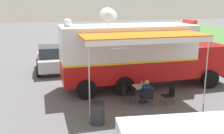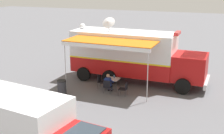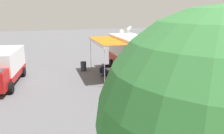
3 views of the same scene
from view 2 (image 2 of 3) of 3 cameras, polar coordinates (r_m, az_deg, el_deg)
The scene contains 13 objects.
ground_plane at distance 21.72m, azimuth 2.11°, elevation -2.40°, with size 100.00×100.00×0.00m, color #5B5B60.
lot_stripe at distance 25.83m, azimuth 0.56°, elevation 0.65°, with size 0.12×4.80×0.01m, color silver.
command_truck at distance 20.91m, azimuth 4.06°, elevation 2.38°, with size 5.03×9.56×4.53m.
folding_table at distance 19.59m, azimuth 0.18°, elevation -2.40°, with size 0.82×0.82×0.73m.
water_bottle at distance 19.66m, azimuth 0.42°, elevation -1.83°, with size 0.07×0.07×0.22m.
folding_chair_at_table at distance 18.96m, azimuth -0.87°, elevation -3.55°, with size 0.49×0.49×0.87m.
folding_chair_beside_table at distance 19.90m, azimuth -2.15°, elevation -2.59°, with size 0.49×0.49×0.87m.
folding_chair_spare_by_truck at distance 18.59m, azimuth 2.37°, elevation -3.97°, with size 0.49×0.49×0.87m.
seated_responder at distance 19.08m, azimuth -0.65°, elevation -2.98°, with size 0.67×0.56×1.25m.
trash_bin at distance 19.12m, azimuth -9.50°, elevation -3.79°, with size 0.57×0.57×0.91m.
support_truck at distance 12.50m, azimuth -17.43°, elevation -10.84°, with size 3.10×7.03×2.70m.
car_behind_truck at distance 26.56m, azimuth 5.99°, elevation 2.94°, with size 2.27×4.33×1.76m.
car_far_corner at distance 27.28m, azimuth -2.05°, elevation 3.38°, with size 4.25×2.12×1.76m.
Camera 2 is at (19.54, 6.49, 6.90)m, focal length 48.10 mm.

